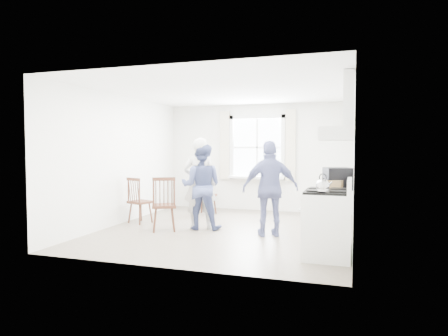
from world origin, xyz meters
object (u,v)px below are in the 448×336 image
Objects in this scene: stereo_stack at (337,179)px; windsor_chair_c at (164,198)px; gas_stove at (327,223)px; windsor_chair_a at (205,190)px; person_mid at (201,186)px; windsor_chair_b at (136,195)px; person_right at (270,188)px; low_cabinet at (335,218)px; person_left at (200,183)px.

stereo_stack is 0.47× the size of windsor_chair_c.
gas_stove is at bearing -99.55° from stereo_stack.
gas_stove is at bearing -43.66° from windsor_chair_a.
windsor_chair_c is 0.63× the size of person_mid.
windsor_chair_b is 0.93× the size of windsor_chair_c.
person_right is (1.37, -0.20, 0.02)m from person_mid.
person_mid reaches higher than windsor_chair_b.
low_cabinet is 0.93× the size of windsor_chair_a.
gas_stove is 3.08m from windsor_chair_c.
person_right is at bearing 162.69° from person_mid.
gas_stove is 1.24× the size of low_cabinet.
person_mid is (0.45, -1.43, 0.22)m from windsor_chair_a.
person_right is (-1.10, 0.40, 0.39)m from low_cabinet.
stereo_stack is 3.65m from windsor_chair_a.
gas_stove is 4.09m from windsor_chair_b.
stereo_stack reaches higher than windsor_chair_b.
low_cabinet is 0.88× the size of windsor_chair_c.
person_left reaches higher than person_mid.
person_right is (1.93, 0.26, 0.21)m from windsor_chair_c.
person_right reaches higher than person_mid.
low_cabinet is at bearing -9.77° from windsor_chair_b.
windsor_chair_a is at bearing 136.34° from gas_stove.
person_left is at bearing -18.92° from person_mid.
person_mid is (-2.40, 1.29, 0.33)m from gas_stove.
stereo_stack is 0.50× the size of windsor_chair_b.
person_left reaches higher than windsor_chair_b.
person_right is (-1.14, 0.47, -0.23)m from stereo_stack.
gas_stove reaches higher than windsor_chair_a.
person_mid reaches higher than windsor_chair_a.
windsor_chair_b is at bearing 160.34° from gas_stove.
windsor_chair_c is at bearing 25.34° from person_left.
person_left is at bearing 151.86° from gas_stove.
stereo_stack is at bearing 80.45° from gas_stove.
windsor_chair_a reaches higher than low_cabinet.
windsor_chair_c is 1.96m from person_right.
person_mid is 1.38m from person_right.
windsor_chair_a is at bearing -89.00° from person_left.
windsor_chair_b is at bearing 170.23° from low_cabinet.
person_right is at bearing 156.23° from person_left.
person_right is at bearing 7.66° from windsor_chair_c.
person_mid is at bearing 39.04° from windsor_chair_c.
person_left is (1.42, -0.08, 0.29)m from windsor_chair_b.
windsor_chair_b is 0.58× the size of person_mid.
windsor_chair_b is 1.04m from windsor_chair_c.
low_cabinet is 3.98m from windsor_chair_b.
stereo_stack is at bearing 136.56° from person_right.
person_mid is (1.45, -0.08, 0.24)m from windsor_chair_b.
person_left reaches higher than windsor_chair_c.
windsor_chair_b is (-3.85, 1.37, 0.09)m from gas_stove.
person_right reaches higher than windsor_chair_a.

